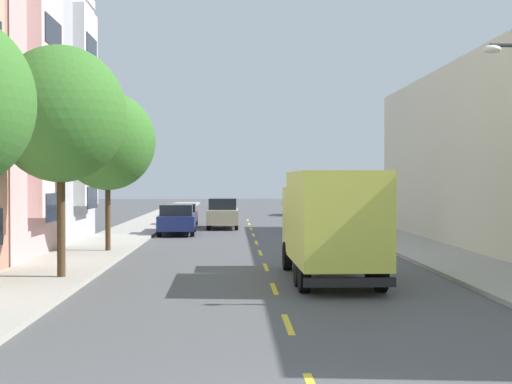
{
  "coord_description": "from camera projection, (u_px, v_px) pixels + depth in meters",
  "views": [
    {
      "loc": [
        -1.19,
        -8.19,
        3.08
      ],
      "look_at": [
        0.01,
        27.71,
        2.49
      ],
      "focal_mm": 50.18,
      "sensor_mm": 36.0,
      "label": 1
    }
  ],
  "objects": [
    {
      "name": "parked_hatchback_burgundy",
      "position": [
        184.0,
        215.0,
        47.49
      ],
      "size": [
        1.76,
        4.01,
        1.5
      ],
      "color": "maroon",
      "rests_on": "ground_plane"
    },
    {
      "name": "delivery_box_truck",
      "position": [
        331.0,
        219.0,
        21.71
      ],
      "size": [
        2.5,
        7.11,
        3.34
      ],
      "color": "#D8D84C",
      "rests_on": "ground_plane"
    },
    {
      "name": "street_tree_second",
      "position": [
        61.0,
        114.0,
        21.7
      ],
      "size": [
        3.97,
        3.97,
        7.03
      ],
      "color": "#47331E",
      "rests_on": "sidewalk_left"
    },
    {
      "name": "parked_hatchback_orange",
      "position": [
        329.0,
        220.0,
        41.95
      ],
      "size": [
        1.82,
        4.03,
        1.5
      ],
      "color": "orange",
      "rests_on": "ground_plane"
    },
    {
      "name": "ground_plane",
      "position": [
        254.0,
        238.0,
        38.25
      ],
      "size": [
        160.0,
        160.0,
        0.0
      ],
      "primitive_type": "plane",
      "color": "#4C4C4F"
    },
    {
      "name": "parked_pickup_navy",
      "position": [
        177.0,
        220.0,
        40.45
      ],
      "size": [
        2.15,
        5.36,
        1.73
      ],
      "color": "navy",
      "rests_on": "ground_plane"
    },
    {
      "name": "moving_champagne_sedan",
      "position": [
        223.0,
        213.0,
        45.59
      ],
      "size": [
        1.95,
        4.8,
        1.93
      ],
      "color": "tan",
      "rests_on": "ground_plane"
    },
    {
      "name": "sidewalk_left",
      "position": [
        115.0,
        240.0,
        36.01
      ],
      "size": [
        3.2,
        120.0,
        0.14
      ],
      "primitive_type": "cube",
      "color": "#A39E93",
      "rests_on": "ground_plane"
    },
    {
      "name": "lane_centerline_dashes",
      "position": [
        258.0,
        247.0,
        32.75
      ],
      "size": [
        0.14,
        47.2,
        0.01
      ],
      "color": "yellow",
      "rests_on": "ground_plane"
    },
    {
      "name": "parked_hatchback_forest",
      "position": [
        344.0,
        227.0,
        35.47
      ],
      "size": [
        1.77,
        4.01,
        1.5
      ],
      "color": "#194C28",
      "rests_on": "ground_plane"
    },
    {
      "name": "street_tree_third",
      "position": [
        108.0,
        141.0,
        29.87
      ],
      "size": [
        3.99,
        3.99,
        6.62
      ],
      "color": "#47331E",
      "rests_on": "sidewalk_left"
    },
    {
      "name": "parked_wagon_white",
      "position": [
        296.0,
        206.0,
        62.77
      ],
      "size": [
        1.95,
        4.75,
        1.5
      ],
      "color": "silver",
      "rests_on": "ground_plane"
    },
    {
      "name": "sidewalk_right",
      "position": [
        395.0,
        239.0,
        36.48
      ],
      "size": [
        3.2,
        120.0,
        0.14
      ],
      "primitive_type": "cube",
      "color": "#A39E93",
      "rests_on": "ground_plane"
    }
  ]
}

